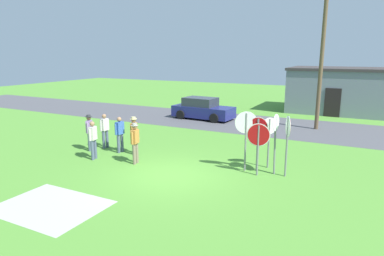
# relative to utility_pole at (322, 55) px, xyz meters

# --- Properties ---
(ground_plane) EXTENTS (80.00, 80.00, 0.00)m
(ground_plane) POSITION_rel_utility_pole_xyz_m (-3.85, -11.06, -4.49)
(ground_plane) COLOR #518E33
(street_asphalt) EXTENTS (60.00, 6.40, 0.01)m
(street_asphalt) POSITION_rel_utility_pole_xyz_m (-3.85, -0.30, -4.48)
(street_asphalt) COLOR #4C4C51
(street_asphalt) RESTS_ON ground
(concrete_path) EXTENTS (3.20, 2.40, 0.01)m
(concrete_path) POSITION_rel_utility_pole_xyz_m (-5.73, -15.01, -4.48)
(concrete_path) COLOR #ADAAA3
(concrete_path) RESTS_ON ground
(building_background) EXTENTS (7.09, 5.45, 3.49)m
(building_background) POSITION_rel_utility_pole_xyz_m (0.45, 7.49, -2.73)
(building_background) COLOR slate
(building_background) RESTS_ON ground
(utility_pole) EXTENTS (1.80, 0.24, 8.60)m
(utility_pole) POSITION_rel_utility_pole_xyz_m (0.00, 0.00, 0.00)
(utility_pole) COLOR brown
(utility_pole) RESTS_ON ground
(parked_car_on_street) EXTENTS (4.41, 2.23, 1.51)m
(parked_car_on_street) POSITION_rel_utility_pole_xyz_m (-7.68, -0.13, -3.80)
(parked_car_on_street) COLOR navy
(parked_car_on_street) RESTS_ON ground
(stop_sign_leaning_right) EXTENTS (0.78, 0.39, 2.38)m
(stop_sign_leaning_right) POSITION_rel_utility_pole_xyz_m (-1.52, -9.24, -2.84)
(stop_sign_leaning_right) COLOR slate
(stop_sign_leaning_right) RESTS_ON ground
(stop_sign_leaning_left) EXTENTS (0.50, 0.48, 2.07)m
(stop_sign_leaning_left) POSITION_rel_utility_pole_xyz_m (-0.81, -8.47, -3.09)
(stop_sign_leaning_left) COLOR slate
(stop_sign_leaning_left) RESTS_ON ground
(stop_sign_rear_right) EXTENTS (0.13, 0.64, 2.34)m
(stop_sign_rear_right) POSITION_rel_utility_pole_xyz_m (-0.41, -9.11, -2.92)
(stop_sign_rear_right) COLOR slate
(stop_sign_rear_right) RESTS_ON ground
(stop_sign_tallest) EXTENTS (0.74, 0.14, 2.18)m
(stop_sign_tallest) POSITION_rel_utility_pole_xyz_m (-1.09, -9.09, -3.00)
(stop_sign_tallest) COLOR slate
(stop_sign_tallest) RESTS_ON ground
(stop_sign_rear_left) EXTENTS (0.86, 0.17, 2.01)m
(stop_sign_rear_left) POSITION_rel_utility_pole_xyz_m (-0.94, -9.54, -3.11)
(stop_sign_rear_left) COLOR slate
(stop_sign_rear_left) RESTS_ON ground
(stop_sign_nearest) EXTENTS (0.32, 0.72, 2.32)m
(stop_sign_nearest) POSITION_rel_utility_pole_xyz_m (0.04, -9.17, -2.90)
(stop_sign_nearest) COLOR slate
(stop_sign_nearest) RESTS_ON ground
(person_holding_notes) EXTENTS (0.32, 0.57, 1.74)m
(person_holding_notes) POSITION_rel_utility_pole_xyz_m (-5.89, -10.49, -3.50)
(person_holding_notes) COLOR #7A6B56
(person_holding_notes) RESTS_ON ground
(person_near_signs) EXTENTS (0.25, 0.57, 1.69)m
(person_near_signs) POSITION_rel_utility_pole_xyz_m (-8.67, -9.19, -3.53)
(person_near_signs) COLOR #4C5670
(person_near_signs) RESTS_ON ground
(person_in_teal) EXTENTS (0.32, 0.55, 1.74)m
(person_in_teal) POSITION_rel_utility_pole_xyz_m (-6.78, -9.37, -3.50)
(person_in_teal) COLOR #4C5670
(person_in_teal) RESTS_ON ground
(person_on_left) EXTENTS (0.36, 0.52, 1.74)m
(person_on_left) POSITION_rel_utility_pole_xyz_m (-9.00, -9.87, -3.50)
(person_on_left) COLOR #4C5670
(person_on_left) RESTS_ON ground
(person_in_blue) EXTENTS (0.26, 0.57, 1.69)m
(person_in_blue) POSITION_rel_utility_pole_xyz_m (-7.51, -9.48, -3.53)
(person_in_blue) COLOR #4C5670
(person_in_blue) RESTS_ON ground
(person_in_dark_shirt) EXTENTS (0.29, 0.56, 1.69)m
(person_in_dark_shirt) POSITION_rel_utility_pole_xyz_m (-7.88, -10.83, -3.53)
(person_in_dark_shirt) COLOR #4C5670
(person_in_dark_shirt) RESTS_ON ground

